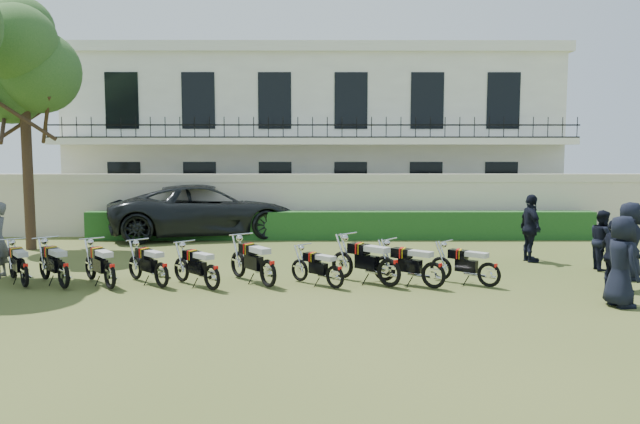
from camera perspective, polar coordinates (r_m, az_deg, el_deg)
The scene contains 22 objects.
ground at distance 15.13m, azimuth -0.93°, elevation -6.44°, with size 100.00×100.00×0.00m, color #3B491D.
perimeter_wall at distance 22.88m, azimuth -0.69°, elevation 0.68°, with size 30.00×0.35×2.30m.
hedge at distance 22.17m, azimuth 1.88°, elevation -1.23°, with size 18.00×0.60×1.00m, color #1B491A.
building at distance 28.76m, azimuth -0.60°, elevation 6.78°, with size 20.40×9.60×7.40m.
tree_west_near at distance 21.97m, azimuth -25.45°, elevation 12.25°, with size 3.40×3.20×7.90m.
motorcycle_0 at distance 15.91m, azimuth -25.42°, elevation -4.68°, with size 1.19×1.54×1.01m.
motorcycle_1 at distance 15.39m, azimuth -22.41°, elevation -4.80°, with size 1.35×1.55×1.07m.
motorcycle_2 at distance 14.98m, azimuth -18.67°, elevation -4.98°, with size 1.26×1.58×1.05m.
motorcycle_3 at distance 14.81m, azimuth -14.30°, elevation -5.04°, with size 1.34×1.42×1.02m.
motorcycle_4 at distance 14.31m, azimuth -9.86°, elevation -5.33°, with size 1.36×1.39×1.01m.
motorcycle_5 at distance 14.41m, azimuth -4.77°, elevation -4.98°, with size 1.29×1.71×1.12m.
motorcycle_6 at distance 14.29m, azimuth 1.39°, elevation -5.43°, with size 1.27×1.23×0.92m.
motorcycle_7 at distance 14.50m, azimuth 6.35°, elevation -4.89°, with size 1.59×1.51×1.14m.
motorcycle_8 at distance 14.49m, azimuth 10.35°, elevation -5.12°, with size 1.58×1.26×1.05m.
motorcycle_9 at distance 14.94m, azimuth 15.22°, elevation -5.02°, with size 1.46×1.21×0.99m.
suv at distance 23.22m, azimuth -10.30°, elevation 0.14°, with size 3.19×6.93×1.92m, color black.
officer_0 at distance 14.08m, azimuth 25.84°, elevation -4.08°, with size 0.91×0.59×1.87m, color black.
officer_1 at distance 15.77m, azimuth 26.22°, elevation -3.42°, with size 0.82×0.64×1.69m, color black.
officer_2 at distance 15.55m, azimuth 25.22°, elevation -3.61°, with size 0.96×0.40×1.63m, color black.
officer_3 at distance 17.07m, azimuth 26.41°, elevation -2.38°, with size 0.94×0.61×1.92m, color black.
officer_4 at distance 18.14m, azimuth 24.43°, elevation -2.35°, with size 0.78×0.61×1.60m, color black.
officer_5 at distance 18.68m, azimuth 18.70°, elevation -1.41°, with size 1.13×0.47×1.93m, color black.
Camera 1 is at (0.19, -14.79, 3.20)m, focal length 35.00 mm.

